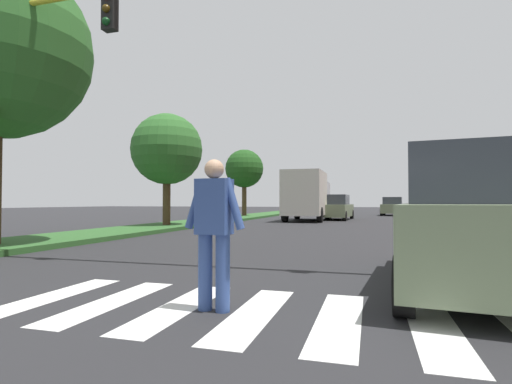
{
  "coord_description": "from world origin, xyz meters",
  "views": [
    {
      "loc": [
        0.77,
        4.58,
        1.21
      ],
      "look_at": [
        -3.35,
        18.72,
        1.58
      ],
      "focal_mm": 27.6,
      "sensor_mm": 36.0,
      "label": 1
    }
  ],
  "objects_px": {
    "tree_far": "(167,150)",
    "pedestrian_performer": "(214,227)",
    "traffic_light_gantry": "(111,45)",
    "suv_crossing": "(473,222)",
    "truck_box_delivery": "(307,195)",
    "tree_distant": "(244,169)",
    "sedan_distant": "(392,207)",
    "sedan_midblock": "(337,208)"
  },
  "relations": [
    {
      "from": "tree_far",
      "to": "sedan_distant",
      "type": "xyz_separation_m",
      "value": [
        11.1,
        21.03,
        -2.91
      ]
    },
    {
      "from": "traffic_light_gantry",
      "to": "pedestrian_performer",
      "type": "height_order",
      "value": "traffic_light_gantry"
    },
    {
      "from": "suv_crossing",
      "to": "sedan_midblock",
      "type": "distance_m",
      "value": 21.39
    },
    {
      "from": "tree_far",
      "to": "sedan_distant",
      "type": "height_order",
      "value": "tree_far"
    },
    {
      "from": "tree_distant",
      "to": "traffic_light_gantry",
      "type": "height_order",
      "value": "traffic_light_gantry"
    },
    {
      "from": "tree_far",
      "to": "tree_distant",
      "type": "distance_m",
      "value": 12.87
    },
    {
      "from": "sedan_distant",
      "to": "truck_box_delivery",
      "type": "relative_size",
      "value": 0.75
    },
    {
      "from": "suv_crossing",
      "to": "sedan_midblock",
      "type": "height_order",
      "value": "suv_crossing"
    },
    {
      "from": "suv_crossing",
      "to": "sedan_midblock",
      "type": "xyz_separation_m",
      "value": [
        -3.63,
        21.08,
        -0.14
      ]
    },
    {
      "from": "suv_crossing",
      "to": "truck_box_delivery",
      "type": "relative_size",
      "value": 0.77
    },
    {
      "from": "tree_distant",
      "to": "pedestrian_performer",
      "type": "xyz_separation_m",
      "value": [
        7.84,
        -25.28,
        -2.88
      ]
    },
    {
      "from": "tree_distant",
      "to": "truck_box_delivery",
      "type": "bearing_deg",
      "value": -36.77
    },
    {
      "from": "suv_crossing",
      "to": "sedan_distant",
      "type": "relative_size",
      "value": 1.03
    },
    {
      "from": "traffic_light_gantry",
      "to": "sedan_midblock",
      "type": "xyz_separation_m",
      "value": [
        2.81,
        20.58,
        -3.61
      ]
    },
    {
      "from": "tree_far",
      "to": "pedestrian_performer",
      "type": "bearing_deg",
      "value": -58.87
    },
    {
      "from": "sedan_distant",
      "to": "pedestrian_performer",
      "type": "bearing_deg",
      "value": -96.14
    },
    {
      "from": "tree_far",
      "to": "suv_crossing",
      "type": "xyz_separation_m",
      "value": [
        10.58,
        -10.26,
        -2.75
      ]
    },
    {
      "from": "pedestrian_performer",
      "to": "truck_box_delivery",
      "type": "xyz_separation_m",
      "value": [
        -2.22,
        21.08,
        0.7
      ]
    },
    {
      "from": "pedestrian_performer",
      "to": "truck_box_delivery",
      "type": "distance_m",
      "value": 21.21
    },
    {
      "from": "tree_far",
      "to": "sedan_distant",
      "type": "distance_m",
      "value": 23.96
    },
    {
      "from": "traffic_light_gantry",
      "to": "truck_box_delivery",
      "type": "xyz_separation_m",
      "value": [
        1.13,
        18.42,
        -2.77
      ]
    },
    {
      "from": "sedan_distant",
      "to": "suv_crossing",
      "type": "bearing_deg",
      "value": -90.94
    },
    {
      "from": "traffic_light_gantry",
      "to": "pedestrian_performer",
      "type": "distance_m",
      "value": 5.51
    },
    {
      "from": "tree_far",
      "to": "tree_distant",
      "type": "bearing_deg",
      "value": 91.52
    },
    {
      "from": "suv_crossing",
      "to": "tree_far",
      "type": "bearing_deg",
      "value": 135.9
    },
    {
      "from": "sedan_midblock",
      "to": "truck_box_delivery",
      "type": "xyz_separation_m",
      "value": [
        -1.68,
        -2.16,
        0.84
      ]
    },
    {
      "from": "pedestrian_performer",
      "to": "suv_crossing",
      "type": "bearing_deg",
      "value": 34.92
    },
    {
      "from": "suv_crossing",
      "to": "tree_distant",
      "type": "bearing_deg",
      "value": 115.29
    },
    {
      "from": "sedan_distant",
      "to": "traffic_light_gantry",
      "type": "bearing_deg",
      "value": -102.72
    },
    {
      "from": "truck_box_delivery",
      "to": "traffic_light_gantry",
      "type": "bearing_deg",
      "value": -93.5
    },
    {
      "from": "traffic_light_gantry",
      "to": "suv_crossing",
      "type": "relative_size",
      "value": 2.11
    },
    {
      "from": "traffic_light_gantry",
      "to": "suv_crossing",
      "type": "height_order",
      "value": "traffic_light_gantry"
    },
    {
      "from": "traffic_light_gantry",
      "to": "tree_distant",
      "type": "bearing_deg",
      "value": 101.22
    },
    {
      "from": "pedestrian_performer",
      "to": "truck_box_delivery",
      "type": "height_order",
      "value": "truck_box_delivery"
    },
    {
      "from": "tree_far",
      "to": "sedan_midblock",
      "type": "height_order",
      "value": "tree_far"
    },
    {
      "from": "tree_far",
      "to": "traffic_light_gantry",
      "type": "xyz_separation_m",
      "value": [
        4.14,
        -9.75,
        0.73
      ]
    },
    {
      "from": "sedan_distant",
      "to": "truck_box_delivery",
      "type": "height_order",
      "value": "truck_box_delivery"
    },
    {
      "from": "tree_far",
      "to": "pedestrian_performer",
      "type": "distance_m",
      "value": 14.76
    },
    {
      "from": "sedan_midblock",
      "to": "tree_far",
      "type": "bearing_deg",
      "value": -122.72
    },
    {
      "from": "tree_far",
      "to": "traffic_light_gantry",
      "type": "bearing_deg",
      "value": -66.98
    },
    {
      "from": "tree_distant",
      "to": "sedan_distant",
      "type": "height_order",
      "value": "tree_distant"
    },
    {
      "from": "pedestrian_performer",
      "to": "sedan_distant",
      "type": "bearing_deg",
      "value": 83.86
    }
  ]
}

